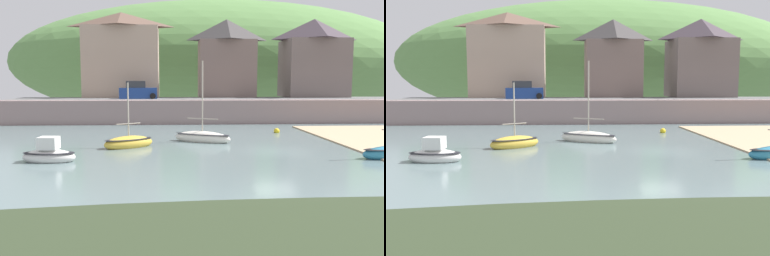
{
  "view_description": "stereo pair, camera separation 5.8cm",
  "coord_description": "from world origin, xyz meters",
  "views": [
    {
      "loc": [
        -6.5,
        -24.34,
        4.29
      ],
      "look_at": [
        -5.09,
        2.18,
        1.22
      ],
      "focal_mm": 37.73,
      "sensor_mm": 36.0,
      "label": 1
    },
    {
      "loc": [
        -6.45,
        -24.34,
        4.29
      ],
      "look_at": [
        -5.09,
        2.18,
        1.22
      ],
      "focal_mm": 37.73,
      "sensor_mm": 36.0,
      "label": 2
    }
  ],
  "objects": [
    {
      "name": "ground",
      "position": [
        1.4,
        -9.56,
        0.16
      ],
      "size": [
        48.0,
        41.0,
        0.61
      ],
      "color": "slate"
    },
    {
      "name": "quay_seawall",
      "position": [
        0.0,
        17.5,
        1.36
      ],
      "size": [
        48.0,
        9.4,
        2.4
      ],
      "color": "gray",
      "rests_on": "ground"
    },
    {
      "name": "hillside_backdrop",
      "position": [
        3.22,
        55.2,
        7.94
      ],
      "size": [
        80.0,
        44.0,
        22.68
      ],
      "color": "#5C8C49",
      "rests_on": "ground"
    },
    {
      "name": "waterfront_building_left",
      "position": [
        -12.35,
        25.2,
        7.51
      ],
      "size": [
        9.15,
        4.84,
        10.08
      ],
      "color": "tan",
      "rests_on": "ground"
    },
    {
      "name": "waterfront_building_centre",
      "position": [
        0.36,
        25.2,
        7.19
      ],
      "size": [
        7.0,
        4.76,
        9.37
      ],
      "color": "#74615A",
      "rests_on": "ground"
    },
    {
      "name": "waterfront_building_right",
      "position": [
        11.18,
        25.2,
        7.24
      ],
      "size": [
        7.62,
        6.2,
        9.5
      ],
      "color": "#6D5F5B",
      "rests_on": "ground"
    },
    {
      "name": "dinghy_open_wooden",
      "position": [
        -9.25,
        1.94,
        0.31
      ],
      "size": [
        3.58,
        2.85,
        4.44
      ],
      "rotation": [
        0.0,
        0.0,
        0.54
      ],
      "color": "gold",
      "rests_on": "ground"
    },
    {
      "name": "sailboat_far_left",
      "position": [
        -4.25,
        4.07,
        0.33
      ],
      "size": [
        4.26,
        2.88,
        5.96
      ],
      "rotation": [
        0.0,
        0.0,
        -0.47
      ],
      "color": "silver",
      "rests_on": "ground"
    },
    {
      "name": "fishing_boat_green",
      "position": [
        -13.06,
        -2.6,
        0.37
      ],
      "size": [
        2.95,
        1.51,
        1.54
      ],
      "rotation": [
        0.0,
        0.0,
        -0.07
      ],
      "color": "silver",
      "rests_on": "ground"
    },
    {
      "name": "parked_car_near_slipway",
      "position": [
        -10.14,
        20.7,
        3.2
      ],
      "size": [
        4.22,
        2.01,
        1.95
      ],
      "rotation": [
        0.0,
        0.0,
        0.08
      ],
      "color": "navy",
      "rests_on": "ground"
    },
    {
      "name": "mooring_buoy",
      "position": [
        2.41,
        8.86,
        0.15
      ],
      "size": [
        0.49,
        0.49,
        0.49
      ],
      "color": "yellow",
      "rests_on": "ground"
    }
  ]
}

